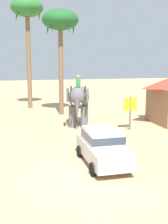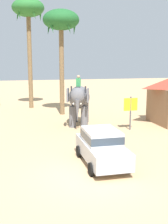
% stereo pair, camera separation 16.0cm
% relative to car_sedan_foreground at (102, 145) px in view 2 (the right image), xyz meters
% --- Properties ---
extents(ground_plane, '(120.00, 120.00, 0.00)m').
position_rel_car_sedan_foreground_xyz_m(ground_plane, '(-1.00, -1.28, -0.93)').
color(ground_plane, tan).
extents(car_sedan_foreground, '(1.91, 4.12, 1.70)m').
position_rel_car_sedan_foreground_xyz_m(car_sedan_foreground, '(0.00, 0.00, 0.00)').
color(car_sedan_foreground, '#B7BABF').
rests_on(car_sedan_foreground, ground).
extents(elephant_with_mahout, '(2.51, 4.02, 3.88)m').
position_rel_car_sedan_foreground_xyz_m(elephant_with_mahout, '(0.82, 8.37, 1.06)').
color(elephant_with_mahout, slate).
rests_on(elephant_with_mahout, ground).
extents(palm_tree_near_hut, '(3.20, 3.20, 10.95)m').
position_rel_car_sedan_foreground_xyz_m(palm_tree_near_hut, '(-2.21, 17.52, 8.64)').
color(palm_tree_near_hut, brown).
rests_on(palm_tree_near_hut, ground).
extents(palm_tree_left_of_road, '(3.20, 3.20, 9.31)m').
position_rel_car_sedan_foreground_xyz_m(palm_tree_left_of_road, '(0.33, 13.15, 7.16)').
color(palm_tree_left_of_road, brown).
rests_on(palm_tree_left_of_road, ground).
extents(signboard_yellow, '(1.00, 0.10, 2.40)m').
position_rel_car_sedan_foreground_xyz_m(signboard_yellow, '(4.07, 6.08, 0.76)').
color(signboard_yellow, '#4C4C51').
rests_on(signboard_yellow, ground).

